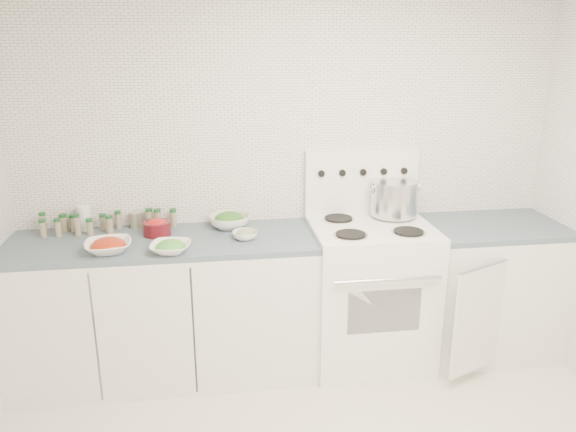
# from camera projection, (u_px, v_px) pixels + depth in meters

# --- Properties ---
(room_walls) EXTENTS (3.54, 3.04, 2.52)m
(room_walls) POSITION_uv_depth(u_px,v_px,m) (345.00, 173.00, 2.17)
(room_walls) COLOR white
(room_walls) RESTS_ON ground
(counter_left) EXTENTS (1.85, 0.62, 0.90)m
(counter_left) POSITION_uv_depth(u_px,v_px,m) (166.00, 307.00, 3.51)
(counter_left) COLOR white
(counter_left) RESTS_ON ground
(stove) EXTENTS (0.76, 0.70, 1.36)m
(stove) POSITION_uv_depth(u_px,v_px,m) (369.00, 288.00, 3.67)
(stove) COLOR white
(stove) RESTS_ON ground
(counter_right) EXTENTS (0.89, 0.79, 0.90)m
(counter_right) POSITION_uv_depth(u_px,v_px,m) (486.00, 288.00, 3.79)
(counter_right) COLOR white
(counter_right) RESTS_ON ground
(stock_pot) EXTENTS (0.32, 0.30, 0.23)m
(stock_pot) POSITION_uv_depth(u_px,v_px,m) (394.00, 196.00, 3.67)
(stock_pot) COLOR silver
(stock_pot) RESTS_ON stove
(bowl_tomato) EXTENTS (0.29, 0.29, 0.09)m
(bowl_tomato) POSITION_uv_depth(u_px,v_px,m) (108.00, 246.00, 3.18)
(bowl_tomato) COLOR white
(bowl_tomato) RESTS_ON counter_left
(bowl_snowpea) EXTENTS (0.26, 0.26, 0.08)m
(bowl_snowpea) POSITION_uv_depth(u_px,v_px,m) (171.00, 247.00, 3.17)
(bowl_snowpea) COLOR white
(bowl_snowpea) RESTS_ON counter_left
(bowl_broccoli) EXTENTS (0.26, 0.26, 0.10)m
(bowl_broccoli) POSITION_uv_depth(u_px,v_px,m) (229.00, 220.00, 3.59)
(bowl_broccoli) COLOR white
(bowl_broccoli) RESTS_ON counter_left
(bowl_zucchini) EXTENTS (0.16, 0.16, 0.06)m
(bowl_zucchini) POSITION_uv_depth(u_px,v_px,m) (245.00, 235.00, 3.38)
(bowl_zucchini) COLOR white
(bowl_zucchini) RESTS_ON counter_left
(bowl_pepper) EXTENTS (0.17, 0.17, 0.10)m
(bowl_pepper) POSITION_uv_depth(u_px,v_px,m) (157.00, 227.00, 3.45)
(bowl_pepper) COLOR #530E15
(bowl_pepper) RESTS_ON counter_left
(salt_canister) EXTENTS (0.09, 0.09, 0.16)m
(salt_canister) POSITION_uv_depth(u_px,v_px,m) (84.00, 218.00, 3.53)
(salt_canister) COLOR white
(salt_canister) RESTS_ON counter_left
(tin_can) EXTENTS (0.10, 0.10, 0.10)m
(tin_can) POSITION_uv_depth(u_px,v_px,m) (136.00, 220.00, 3.58)
(tin_can) COLOR #A4A18B
(tin_can) RESTS_ON counter_left
(spice_cluster) EXTENTS (0.84, 0.15, 0.14)m
(spice_cluster) POSITION_uv_depth(u_px,v_px,m) (99.00, 222.00, 3.51)
(spice_cluster) COLOR gray
(spice_cluster) RESTS_ON counter_left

